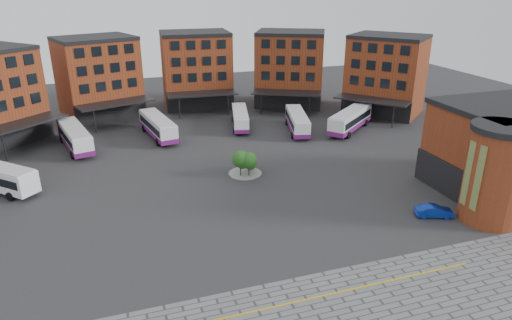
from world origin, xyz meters
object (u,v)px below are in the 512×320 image
object	(u,v)px
bus_d	(240,118)
blue_car	(434,211)
bus_b	(75,137)
bus_e	(297,121)
tree_island	(246,162)
bus_c	(158,126)
bus_f	(350,120)

from	to	relation	value
bus_d	blue_car	world-z (taller)	bus_d
bus_b	bus_e	xyz separation A→B (m)	(35.23, -2.78, -0.13)
tree_island	bus_b	world-z (taller)	tree_island
bus_e	bus_b	bearing A→B (deg)	-169.62
tree_island	bus_d	size ratio (longest dim) A/B	0.40
bus_e	blue_car	size ratio (longest dim) A/B	2.92
tree_island	bus_e	bearing A→B (deg)	47.52
bus_c	bus_e	size ratio (longest dim) A/B	1.06
tree_island	bus_e	size ratio (longest dim) A/B	0.37
blue_car	bus_b	bearing A→B (deg)	66.93
bus_c	blue_car	world-z (taller)	bus_c
bus_b	bus_e	bearing A→B (deg)	-17.87
bus_f	blue_car	bearing A→B (deg)	-50.88
tree_island	bus_c	distance (m)	21.28
bus_b	bus_d	xyz separation A→B (m)	(26.76, 2.53, -0.25)
bus_b	bus_c	distance (m)	12.67
bus_c	tree_island	bearing A→B (deg)	-74.90
tree_island	bus_e	xyz separation A→B (m)	(13.69, 14.96, -0.17)
tree_island	bus_e	world-z (taller)	tree_island
bus_e	blue_car	xyz separation A→B (m)	(2.37, -32.15, -1.09)
bus_c	bus_e	xyz separation A→B (m)	(22.66, -4.34, -0.10)
bus_b	bus_d	size ratio (longest dim) A/B	1.15
bus_f	blue_car	xyz separation A→B (m)	(-6.29, -29.69, -1.25)
tree_island	bus_f	distance (m)	25.61
bus_b	bus_f	size ratio (longest dim) A/B	1.10
tree_island	bus_d	xyz separation A→B (m)	(5.22, 20.26, -0.30)
bus_c	bus_d	size ratio (longest dim) A/B	1.13
tree_island	bus_f	bearing A→B (deg)	29.22
bus_e	blue_car	distance (m)	32.26
bus_d	bus_e	xyz separation A→B (m)	(8.47, -5.31, 0.12)
bus_c	bus_f	size ratio (longest dim) A/B	1.08
bus_d	bus_e	world-z (taller)	bus_e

